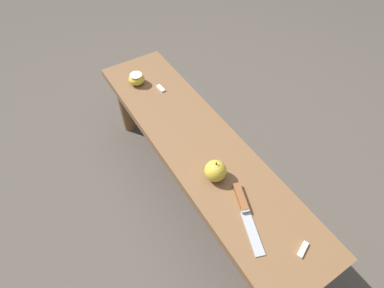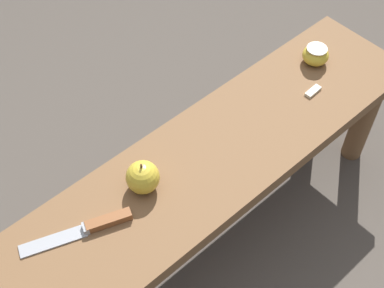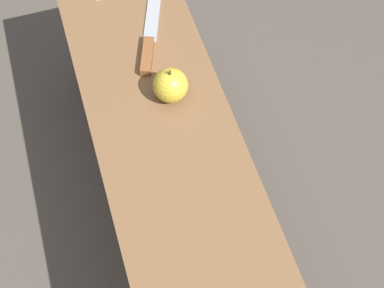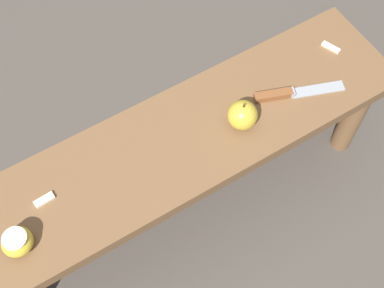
{
  "view_description": "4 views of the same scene",
  "coord_description": "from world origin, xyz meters",
  "px_view_note": "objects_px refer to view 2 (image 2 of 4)",
  "views": [
    {
      "loc": [
        -0.63,
        0.42,
        1.29
      ],
      "look_at": [
        -0.02,
        0.04,
        0.42
      ],
      "focal_mm": 28.0,
      "sensor_mm": 36.0,
      "label": 1
    },
    {
      "loc": [
        -0.55,
        -0.55,
        1.42
      ],
      "look_at": [
        -0.02,
        0.04,
        0.42
      ],
      "focal_mm": 50.0,
      "sensor_mm": 36.0,
      "label": 2
    },
    {
      "loc": [
        0.51,
        -0.13,
        1.37
      ],
      "look_at": [
        -0.02,
        0.04,
        0.42
      ],
      "focal_mm": 50.0,
      "sensor_mm": 36.0,
      "label": 3
    },
    {
      "loc": [
        0.31,
        0.59,
        1.58
      ],
      "look_at": [
        -0.02,
        0.04,
        0.42
      ],
      "focal_mm": 50.0,
      "sensor_mm": 36.0,
      "label": 4
    }
  ],
  "objects_px": {
    "wooden_bench": "(209,174)",
    "apple_whole": "(143,177)",
    "apple_cut": "(316,55)",
    "knife": "(93,226)"
  },
  "relations": [
    {
      "from": "apple_whole",
      "to": "apple_cut",
      "type": "bearing_deg",
      "value": 0.94
    },
    {
      "from": "apple_whole",
      "to": "apple_cut",
      "type": "xyz_separation_m",
      "value": [
        0.62,
        0.01,
        -0.01
      ]
    },
    {
      "from": "wooden_bench",
      "to": "apple_whole",
      "type": "xyz_separation_m",
      "value": [
        -0.17,
        0.04,
        0.11
      ]
    },
    {
      "from": "apple_whole",
      "to": "apple_cut",
      "type": "relative_size",
      "value": 1.2
    },
    {
      "from": "knife",
      "to": "apple_cut",
      "type": "relative_size",
      "value": 3.33
    },
    {
      "from": "knife",
      "to": "apple_cut",
      "type": "distance_m",
      "value": 0.77
    },
    {
      "from": "knife",
      "to": "apple_whole",
      "type": "height_order",
      "value": "apple_whole"
    },
    {
      "from": "wooden_bench",
      "to": "apple_whole",
      "type": "distance_m",
      "value": 0.21
    },
    {
      "from": "wooden_bench",
      "to": "apple_cut",
      "type": "distance_m",
      "value": 0.46
    },
    {
      "from": "apple_whole",
      "to": "knife",
      "type": "bearing_deg",
      "value": -175.84
    }
  ]
}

